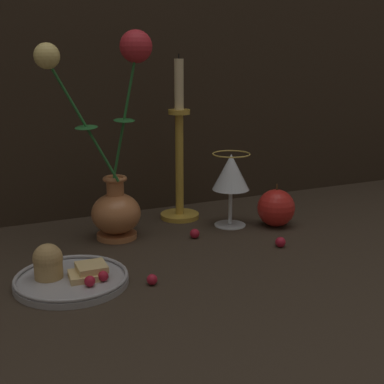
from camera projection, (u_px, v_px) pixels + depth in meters
ground_plane at (178, 248)px, 1.00m from camera, size 2.40×2.40×0.00m
vase at (115, 170)px, 1.02m from camera, size 0.22×0.10×0.40m
plate_with_pastries at (68, 275)px, 0.84m from camera, size 0.18×0.18×0.07m
wine_glass at (231, 175)px, 1.10m from camera, size 0.08×0.08×0.15m
candlestick at (179, 163)px, 1.15m from camera, size 0.08×0.08×0.35m
apple_beside_vase at (276, 208)px, 1.12m from camera, size 0.08×0.08×0.09m
berry_near_plate at (152, 280)px, 0.84m from camera, size 0.02×0.02×0.02m
berry_front_center at (195, 233)px, 1.05m from camera, size 0.02×0.02×0.02m
berry_by_glass_stem at (280, 242)px, 1.00m from camera, size 0.02×0.02×0.02m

